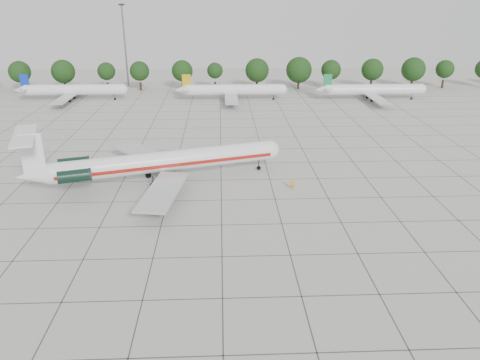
{
  "coord_description": "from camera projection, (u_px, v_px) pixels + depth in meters",
  "views": [
    {
      "loc": [
        0.12,
        -63.19,
        28.55
      ],
      "look_at": [
        2.73,
        -0.8,
        3.5
      ],
      "focal_mm": 35.0,
      "sensor_mm": 36.0,
      "label": 1
    }
  ],
  "objects": [
    {
      "name": "ground_crew",
      "position": [
        292.0,
        184.0,
        72.75
      ],
      "size": [
        0.77,
        0.6,
        1.87
      ],
      "primitive_type": "imported",
      "rotation": [
        0.0,
        0.0,
        3.39
      ],
      "color": "#E19E0D",
      "rests_on": "ground"
    },
    {
      "name": "ground",
      "position": [
        221.0,
        200.0,
        69.22
      ],
      "size": [
        260.0,
        260.0,
        0.0
      ],
      "primitive_type": "plane",
      "color": "#AEADA6",
      "rests_on": "ground"
    },
    {
      "name": "bg_airliner_c",
      "position": [
        234.0,
        90.0,
        132.51
      ],
      "size": [
        28.24,
        27.2,
        7.4
      ],
      "color": "silver",
      "rests_on": "ground"
    },
    {
      "name": "apron_joints",
      "position": [
        221.0,
        165.0,
        83.12
      ],
      "size": [
        170.0,
        170.0,
        0.02
      ],
      "primitive_type": "cube",
      "color": "#383838",
      "rests_on": "ground"
    },
    {
      "name": "floodlight_mast",
      "position": [
        125.0,
        41.0,
        148.04
      ],
      "size": [
        1.6,
        1.6,
        25.45
      ],
      "color": "slate",
      "rests_on": "ground"
    },
    {
      "name": "main_airliner",
      "position": [
        153.0,
        162.0,
        74.34
      ],
      "size": [
        41.17,
        31.58,
        9.83
      ],
      "rotation": [
        0.0,
        0.0,
        0.29
      ],
      "color": "silver",
      "rests_on": "ground"
    },
    {
      "name": "bg_airliner_b",
      "position": [
        74.0,
        90.0,
        132.43
      ],
      "size": [
        28.24,
        27.2,
        7.4
      ],
      "color": "silver",
      "rests_on": "ground"
    },
    {
      "name": "bg_airliner_d",
      "position": [
        373.0,
        90.0,
        132.85
      ],
      "size": [
        28.24,
        27.2,
        7.4
      ],
      "color": "silver",
      "rests_on": "ground"
    },
    {
      "name": "tree_line",
      "position": [
        182.0,
        71.0,
        145.35
      ],
      "size": [
        249.86,
        8.44,
        10.22
      ],
      "color": "#332114",
      "rests_on": "ground"
    }
  ]
}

